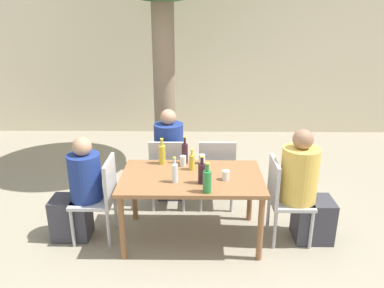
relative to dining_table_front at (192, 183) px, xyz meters
The scene contains 19 objects.
ground_plane 0.67m from the dining_table_front, ahead, with size 30.00×30.00×0.00m, color gray.
cafe_building_wall 3.95m from the dining_table_front, 90.00° to the left, with size 10.00×0.08×2.80m.
dining_table_front is the anchor object (origin of this frame).
patio_chair_0 0.99m from the dining_table_front, behind, with size 0.44×0.44×0.92m.
patio_chair_1 0.99m from the dining_table_front, ahead, with size 0.44×0.44×0.92m.
patio_chair_2 0.75m from the dining_table_front, 113.81° to the left, with size 0.44×0.44×0.92m.
patio_chair_3 0.75m from the dining_table_front, 66.19° to the left, with size 0.44×0.44×0.92m.
person_seated_0 1.23m from the dining_table_front, behind, with size 0.57×0.34×1.17m.
person_seated_1 1.21m from the dining_table_front, ahead, with size 0.59×0.39×1.26m.
person_seated_2 0.96m from the dining_table_front, 108.20° to the left, with size 0.36×0.58×1.25m.
water_bottle_0 0.29m from the dining_table_front, 138.81° to the right, with size 0.06×0.06×0.27m.
oil_cruet_1 0.52m from the dining_table_front, 134.89° to the left, with size 0.08×0.08×0.30m.
wine_bottle_2 0.28m from the dining_table_front, 58.18° to the right, with size 0.08×0.08×0.29m.
wine_bottle_3 0.42m from the dining_table_front, 102.99° to the left, with size 0.07×0.07×0.32m.
green_bottle_4 0.44m from the dining_table_front, 67.29° to the right, with size 0.08×0.08×0.30m.
oil_cruet_5 0.24m from the dining_table_front, 89.19° to the left, with size 0.06×0.06×0.24m.
drinking_glass_0 0.32m from the dining_table_front, 110.01° to the left, with size 0.07×0.07×0.12m.
drinking_glass_1 0.38m from the dining_table_front, 13.79° to the right, with size 0.08×0.08×0.10m.
drinking_glass_2 0.39m from the dining_table_front, 71.86° to the left, with size 0.07×0.07×0.11m.
Camera 1 is at (0.05, -3.58, 2.39)m, focal length 35.00 mm.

